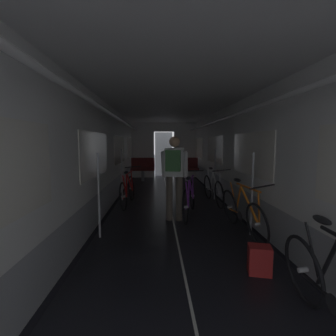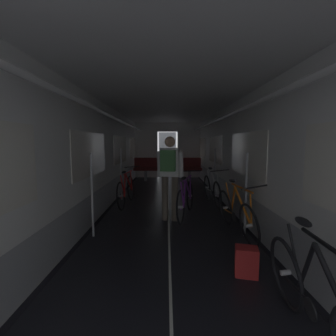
{
  "view_description": "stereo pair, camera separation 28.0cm",
  "coord_description": "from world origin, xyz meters",
  "px_view_note": "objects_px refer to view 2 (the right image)",
  "views": [
    {
      "loc": [
        -0.32,
        -1.82,
        1.56
      ],
      "look_at": [
        0.0,
        5.18,
        0.83
      ],
      "focal_mm": 25.87,
      "sensor_mm": 36.0,
      "label": 1
    },
    {
      "loc": [
        -0.04,
        -1.82,
        1.56
      ],
      "look_at": [
        0.0,
        5.18,
        0.83
      ],
      "focal_mm": 25.87,
      "sensor_mm": 36.0,
      "label": 2
    }
  ],
  "objects_px": {
    "person_cyclist_aisle": "(170,171)",
    "bicycle_orange": "(236,212)",
    "bench_seat_far_left": "(146,167)",
    "bicycle_white": "(212,189)",
    "bicycle_black": "(317,302)",
    "bicycle_red": "(126,190)",
    "bench_seat_far_right": "(189,167)",
    "backpack_on_floor": "(246,261)",
    "bicycle_purple_in_aisle": "(186,199)"
  },
  "relations": [
    {
      "from": "bicycle_red",
      "to": "bicycle_orange",
      "type": "relative_size",
      "value": 1.0
    },
    {
      "from": "backpack_on_floor",
      "to": "bicycle_white",
      "type": "bearing_deg",
      "value": 86.3
    },
    {
      "from": "bench_seat_far_right",
      "to": "bicycle_black",
      "type": "bearing_deg",
      "value": -88.75
    },
    {
      "from": "bicycle_black",
      "to": "bicycle_red",
      "type": "xyz_separation_m",
      "value": [
        -2.13,
        4.31,
        0.0
      ]
    },
    {
      "from": "bench_seat_far_right",
      "to": "bicycle_orange",
      "type": "distance_m",
      "value": 5.9
    },
    {
      "from": "bench_seat_far_left",
      "to": "bicycle_red",
      "type": "height_order",
      "value": "bench_seat_far_left"
    },
    {
      "from": "backpack_on_floor",
      "to": "bicycle_red",
      "type": "bearing_deg",
      "value": 120.82
    },
    {
      "from": "bench_seat_far_left",
      "to": "bicycle_black",
      "type": "xyz_separation_m",
      "value": [
        1.98,
        -8.22,
        -0.19
      ]
    },
    {
      "from": "bicycle_black",
      "to": "person_cyclist_aisle",
      "type": "distance_m",
      "value": 3.31
    },
    {
      "from": "bicycle_black",
      "to": "person_cyclist_aisle",
      "type": "bearing_deg",
      "value": 108.99
    },
    {
      "from": "bench_seat_far_right",
      "to": "bench_seat_far_left",
      "type": "bearing_deg",
      "value": 180.0
    },
    {
      "from": "person_cyclist_aisle",
      "to": "bicycle_purple_in_aisle",
      "type": "xyz_separation_m",
      "value": [
        0.34,
        0.26,
        -0.63
      ]
    },
    {
      "from": "bench_seat_far_right",
      "to": "bicycle_red",
      "type": "relative_size",
      "value": 0.58
    },
    {
      "from": "bicycle_white",
      "to": "person_cyclist_aisle",
      "type": "height_order",
      "value": "person_cyclist_aisle"
    },
    {
      "from": "bicycle_purple_in_aisle",
      "to": "person_cyclist_aisle",
      "type": "bearing_deg",
      "value": -142.76
    },
    {
      "from": "bench_seat_far_right",
      "to": "person_cyclist_aisle",
      "type": "xyz_separation_m",
      "value": [
        -0.88,
        -5.15,
        0.45
      ]
    },
    {
      "from": "bench_seat_far_right",
      "to": "backpack_on_floor",
      "type": "distance_m",
      "value": 7.2
    },
    {
      "from": "bicycle_white",
      "to": "bicycle_black",
      "type": "height_order",
      "value": "bicycle_black"
    },
    {
      "from": "bicycle_white",
      "to": "bicycle_orange",
      "type": "distance_m",
      "value": 2.06
    },
    {
      "from": "bench_seat_far_left",
      "to": "bicycle_purple_in_aisle",
      "type": "distance_m",
      "value": 5.05
    },
    {
      "from": "bench_seat_far_right",
      "to": "person_cyclist_aisle",
      "type": "relative_size",
      "value": 0.58
    },
    {
      "from": "bicycle_purple_in_aisle",
      "to": "bicycle_red",
      "type": "bearing_deg",
      "value": 145.31
    },
    {
      "from": "bicycle_black",
      "to": "bicycle_orange",
      "type": "relative_size",
      "value": 1.0
    },
    {
      "from": "bench_seat_far_left",
      "to": "bicycle_orange",
      "type": "distance_m",
      "value": 6.24
    },
    {
      "from": "person_cyclist_aisle",
      "to": "bicycle_purple_in_aisle",
      "type": "distance_m",
      "value": 0.77
    },
    {
      "from": "bicycle_white",
      "to": "bicycle_red",
      "type": "bearing_deg",
      "value": -177.91
    },
    {
      "from": "bench_seat_far_right",
      "to": "backpack_on_floor",
      "type": "height_order",
      "value": "bench_seat_far_right"
    },
    {
      "from": "bicycle_black",
      "to": "bicycle_red",
      "type": "bearing_deg",
      "value": 116.29
    },
    {
      "from": "bicycle_red",
      "to": "person_cyclist_aisle",
      "type": "distance_m",
      "value": 1.76
    },
    {
      "from": "bicycle_black",
      "to": "person_cyclist_aisle",
      "type": "height_order",
      "value": "person_cyclist_aisle"
    },
    {
      "from": "bench_seat_far_left",
      "to": "bench_seat_far_right",
      "type": "xyz_separation_m",
      "value": [
        1.8,
        0.0,
        0.0
      ]
    },
    {
      "from": "bicycle_white",
      "to": "bench_seat_far_right",
      "type": "bearing_deg",
      "value": 93.29
    },
    {
      "from": "bicycle_red",
      "to": "bicycle_purple_in_aisle",
      "type": "height_order",
      "value": "bicycle_red"
    },
    {
      "from": "person_cyclist_aisle",
      "to": "backpack_on_floor",
      "type": "height_order",
      "value": "person_cyclist_aisle"
    },
    {
      "from": "bicycle_white",
      "to": "bicycle_orange",
      "type": "relative_size",
      "value": 1.0
    },
    {
      "from": "bench_seat_far_right",
      "to": "backpack_on_floor",
      "type": "bearing_deg",
      "value": -89.98
    },
    {
      "from": "bicycle_white",
      "to": "bicycle_red",
      "type": "xyz_separation_m",
      "value": [
        -2.17,
        -0.08,
        -0.0
      ]
    },
    {
      "from": "person_cyclist_aisle",
      "to": "bicycle_orange",
      "type": "bearing_deg",
      "value": -33.41
    },
    {
      "from": "bench_seat_far_left",
      "to": "person_cyclist_aisle",
      "type": "relative_size",
      "value": 0.58
    },
    {
      "from": "bicycle_red",
      "to": "bicycle_purple_in_aisle",
      "type": "bearing_deg",
      "value": -34.69
    },
    {
      "from": "bicycle_white",
      "to": "bicycle_purple_in_aisle",
      "type": "distance_m",
      "value": 1.3
    },
    {
      "from": "bicycle_orange",
      "to": "backpack_on_floor",
      "type": "xyz_separation_m",
      "value": [
        -0.24,
        -1.29,
        -0.21
      ]
    },
    {
      "from": "bench_seat_far_right",
      "to": "bicycle_red",
      "type": "xyz_separation_m",
      "value": [
        -1.95,
        -3.91,
        -0.19
      ]
    },
    {
      "from": "bicycle_red",
      "to": "bicycle_orange",
      "type": "height_order",
      "value": "bicycle_orange"
    },
    {
      "from": "bicycle_black",
      "to": "backpack_on_floor",
      "type": "relative_size",
      "value": 4.98
    },
    {
      "from": "bicycle_black",
      "to": "bicycle_red",
      "type": "height_order",
      "value": "bicycle_black"
    },
    {
      "from": "person_cyclist_aisle",
      "to": "bench_seat_far_left",
      "type": "bearing_deg",
      "value": 100.15
    },
    {
      "from": "bench_seat_far_left",
      "to": "bicycle_white",
      "type": "relative_size",
      "value": 0.58
    },
    {
      "from": "bench_seat_far_right",
      "to": "bicycle_orange",
      "type": "relative_size",
      "value": 0.58
    },
    {
      "from": "bicycle_orange",
      "to": "bench_seat_far_right",
      "type": "bearing_deg",
      "value": 92.38
    }
  ]
}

